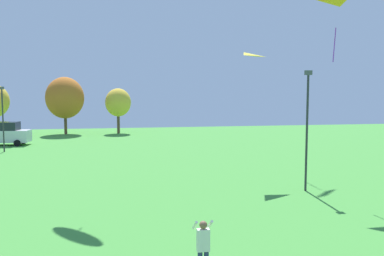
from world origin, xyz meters
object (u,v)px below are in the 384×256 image
object	(u,v)px
parked_car_second_from_left	(5,134)
light_post_1	(307,124)
person_standing_near_foreground	(203,246)
treeline_tree_3	(118,103)
light_post_0	(3,115)
kite_flying_1	(244,61)
treeline_tree_2	(65,98)
kite_flying_6	(339,21)

from	to	relation	value
parked_car_second_from_left	light_post_1	distance (m)	30.79
person_standing_near_foreground	parked_car_second_from_left	bearing A→B (deg)	152.33
person_standing_near_foreground	treeline_tree_3	distance (m)	41.60
light_post_1	parked_car_second_from_left	bearing A→B (deg)	132.84
person_standing_near_foreground	light_post_0	world-z (taller)	light_post_0
treeline_tree_3	kite_flying_1	bearing A→B (deg)	-74.55
kite_flying_1	parked_car_second_from_left	xyz separation A→B (m)	(-18.73, 18.06, -6.08)
treeline_tree_2	person_standing_near_foreground	bearing A→B (deg)	-78.04
kite_flying_1	light_post_1	world-z (taller)	kite_flying_1
light_post_0	light_post_1	world-z (taller)	light_post_1
kite_flying_6	light_post_0	bearing A→B (deg)	140.75
person_standing_near_foreground	treeline_tree_2	size ratio (longest dim) A/B	0.25
person_standing_near_foreground	kite_flying_6	xyz separation A→B (m)	(9.32, 9.34, 8.07)
kite_flying_1	parked_car_second_from_left	world-z (taller)	kite_flying_1
kite_flying_1	light_post_0	distance (m)	22.51
kite_flying_1	kite_flying_6	distance (m)	6.05
treeline_tree_2	treeline_tree_3	xyz separation A→B (m)	(6.48, -0.06, -0.62)
light_post_0	treeline_tree_3	xyz separation A→B (m)	(9.94, 14.47, 0.63)
person_standing_near_foreground	kite_flying_1	xyz separation A→B (m)	(5.40, 13.57, 6.23)
kite_flying_1	parked_car_second_from_left	size ratio (longest dim) A/B	0.37
person_standing_near_foreground	parked_car_second_from_left	size ratio (longest dim) A/B	0.37
treeline_tree_2	kite_flying_6	bearing A→B (deg)	-60.61
kite_flying_6	light_post_1	distance (m)	5.74
parked_car_second_from_left	treeline_tree_2	world-z (taller)	treeline_tree_2
light_post_1	person_standing_near_foreground	bearing A→B (deg)	-129.55
treeline_tree_2	light_post_1	bearing A→B (deg)	-63.24
kite_flying_6	person_standing_near_foreground	bearing A→B (deg)	-134.92
person_standing_near_foreground	light_post_0	bearing A→B (deg)	153.90
light_post_0	treeline_tree_3	distance (m)	17.56
kite_flying_1	light_post_0	world-z (taller)	kite_flying_1
kite_flying_6	light_post_1	bearing A→B (deg)	-172.96
parked_car_second_from_left	kite_flying_6	bearing A→B (deg)	-39.01
person_standing_near_foreground	kite_flying_6	size ratio (longest dim) A/B	0.69
parked_car_second_from_left	kite_flying_1	bearing A→B (deg)	-38.44
kite_flying_1	treeline_tree_2	xyz separation A→B (m)	(-14.18, 27.92, -2.72)
kite_flying_1	kite_flying_6	xyz separation A→B (m)	(3.92, -4.23, 1.84)
parked_car_second_from_left	light_post_1	xyz separation A→B (m)	(20.87, -22.51, 2.47)
parked_car_second_from_left	treeline_tree_3	xyz separation A→B (m)	(11.03, 9.80, 2.74)
light_post_0	treeline_tree_3	world-z (taller)	light_post_0
parked_car_second_from_left	light_post_0	distance (m)	5.23
kite_flying_6	parked_car_second_from_left	xyz separation A→B (m)	(-22.65, 22.29, -7.91)
light_post_1	kite_flying_1	bearing A→B (deg)	115.70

